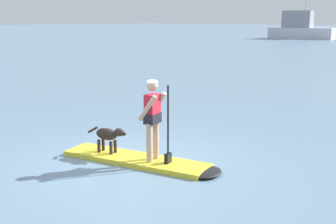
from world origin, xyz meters
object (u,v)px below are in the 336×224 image
at_px(moored_boat_far_starboard, 300,28).
at_px(paddleboard, 145,161).
at_px(person_paddler, 153,115).
at_px(dog, 109,135).

bearing_deg(moored_boat_far_starboard, paddleboard, -66.75).
distance_m(paddleboard, moored_boat_far_starboard, 60.20).
height_order(person_paddler, dog, person_paddler).
relative_size(dog, moored_boat_far_starboard, 0.08).
xyz_separation_m(dog, moored_boat_far_starboard, (-22.89, 55.51, 1.05)).
height_order(dog, moored_boat_far_starboard, moored_boat_far_starboard).
bearing_deg(dog, moored_boat_far_starboard, 112.41).
bearing_deg(person_paddler, paddleboard, -165.73).
bearing_deg(moored_boat_far_starboard, dog, -67.59).
xyz_separation_m(paddleboard, person_paddler, (0.20, 0.05, 1.00)).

